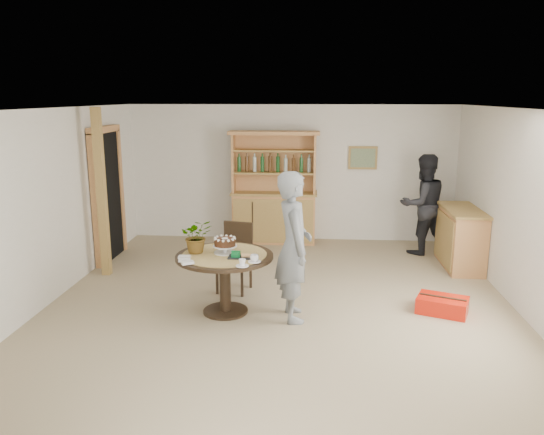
{
  "coord_description": "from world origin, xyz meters",
  "views": [
    {
      "loc": [
        0.4,
        -6.25,
        2.65
      ],
      "look_at": [
        -0.14,
        0.68,
        1.05
      ],
      "focal_mm": 35.0,
      "sensor_mm": 36.0,
      "label": 1
    }
  ],
  "objects_px": {
    "hutch": "(274,205)",
    "adult_person": "(423,204)",
    "sideboard": "(461,238)",
    "dining_table": "(225,266)",
    "red_suitcase": "(442,305)",
    "dining_chair": "(236,252)",
    "teen_boy": "(294,247)"
  },
  "relations": [
    {
      "from": "dining_table",
      "to": "red_suitcase",
      "type": "xyz_separation_m",
      "value": [
        2.71,
        0.19,
        -0.5
      ]
    },
    {
      "from": "sideboard",
      "to": "teen_boy",
      "type": "height_order",
      "value": "teen_boy"
    },
    {
      "from": "dining_table",
      "to": "dining_chair",
      "type": "bearing_deg",
      "value": 88.84
    },
    {
      "from": "sideboard",
      "to": "dining_table",
      "type": "distance_m",
      "value": 4.0
    },
    {
      "from": "adult_person",
      "to": "dining_table",
      "type": "bearing_deg",
      "value": 22.81
    },
    {
      "from": "red_suitcase",
      "to": "dining_table",
      "type": "bearing_deg",
      "value": -154.34
    },
    {
      "from": "dining_table",
      "to": "adult_person",
      "type": "relative_size",
      "value": 0.7
    },
    {
      "from": "hutch",
      "to": "dining_chair",
      "type": "distance_m",
      "value": 2.54
    },
    {
      "from": "teen_boy",
      "to": "red_suitcase",
      "type": "bearing_deg",
      "value": -92.71
    },
    {
      "from": "adult_person",
      "to": "red_suitcase",
      "type": "height_order",
      "value": "adult_person"
    },
    {
      "from": "hutch",
      "to": "dining_table",
      "type": "distance_m",
      "value": 3.36
    },
    {
      "from": "sideboard",
      "to": "teen_boy",
      "type": "distance_m",
      "value": 3.4
    },
    {
      "from": "teen_boy",
      "to": "red_suitcase",
      "type": "relative_size",
      "value": 2.56
    },
    {
      "from": "hutch",
      "to": "adult_person",
      "type": "distance_m",
      "value": 2.63
    },
    {
      "from": "hutch",
      "to": "sideboard",
      "type": "distance_m",
      "value": 3.29
    },
    {
      "from": "dining_table",
      "to": "sideboard",
      "type": "bearing_deg",
      "value": 31.66
    },
    {
      "from": "teen_boy",
      "to": "adult_person",
      "type": "relative_size",
      "value": 1.06
    },
    {
      "from": "dining_chair",
      "to": "adult_person",
      "type": "height_order",
      "value": "adult_person"
    },
    {
      "from": "hutch",
      "to": "red_suitcase",
      "type": "xyz_separation_m",
      "value": [
        2.34,
        -3.15,
        -0.59
      ]
    },
    {
      "from": "teen_boy",
      "to": "hutch",
      "type": "bearing_deg",
      "value": -3.63
    },
    {
      "from": "dining_table",
      "to": "red_suitcase",
      "type": "relative_size",
      "value": 1.7
    },
    {
      "from": "hutch",
      "to": "dining_table",
      "type": "height_order",
      "value": "hutch"
    },
    {
      "from": "sideboard",
      "to": "adult_person",
      "type": "bearing_deg",
      "value": 123.21
    },
    {
      "from": "sideboard",
      "to": "red_suitcase",
      "type": "bearing_deg",
      "value": -110.05
    },
    {
      "from": "dining_chair",
      "to": "teen_boy",
      "type": "bearing_deg",
      "value": -35.88
    },
    {
      "from": "hutch",
      "to": "red_suitcase",
      "type": "height_order",
      "value": "hutch"
    },
    {
      "from": "dining_chair",
      "to": "dining_table",
      "type": "bearing_deg",
      "value": -78.97
    },
    {
      "from": "teen_boy",
      "to": "red_suitcase",
      "type": "distance_m",
      "value": 2.05
    },
    {
      "from": "dining_table",
      "to": "adult_person",
      "type": "height_order",
      "value": "adult_person"
    },
    {
      "from": "dining_chair",
      "to": "teen_boy",
      "type": "xyz_separation_m",
      "value": [
        0.83,
        -0.93,
        0.37
      ]
    },
    {
      "from": "hutch",
      "to": "dining_table",
      "type": "xyz_separation_m",
      "value": [
        -0.36,
        -3.34,
        -0.08
      ]
    },
    {
      "from": "dining_table",
      "to": "red_suitcase",
      "type": "distance_m",
      "value": 2.76
    }
  ]
}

